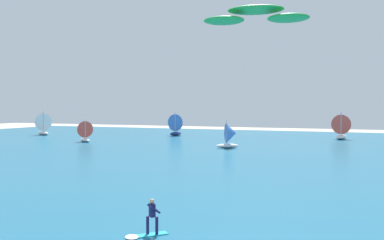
% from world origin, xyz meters
% --- Properties ---
extents(ocean, '(160.00, 90.00, 0.10)m').
position_xyz_m(ocean, '(0.00, 50.63, 0.05)').
color(ocean, '#1E607F').
rests_on(ocean, ground).
extents(kitesurfer, '(1.79, 1.77, 1.67)m').
position_xyz_m(kitesurfer, '(-1.79, 13.89, 0.70)').
color(kitesurfer, '#26B2CC').
rests_on(kitesurfer, ocean).
extents(kite, '(6.05, 3.00, 0.88)m').
position_xyz_m(kite, '(1.81, 19.76, 11.00)').
color(kite, '#198C3F').
extents(sailboat_near_shore, '(3.54, 3.26, 3.93)m').
position_xyz_m(sailboat_near_shore, '(-34.64, 52.30, 1.90)').
color(sailboat_near_shore, white).
rests_on(sailboat_near_shore, ocean).
extents(sailboat_leading, '(3.65, 4.29, 4.97)m').
position_xyz_m(sailboat_leading, '(-25.87, 71.67, 2.38)').
color(sailboat_leading, navy).
rests_on(sailboat_leading, ocean).
extents(sailboat_anchored_offshore, '(4.56, 4.06, 5.10)m').
position_xyz_m(sailboat_anchored_offshore, '(-53.11, 62.36, 2.43)').
color(sailboat_anchored_offshore, silver).
rests_on(sailboat_anchored_offshore, ocean).
extents(sailboat_center_horizon, '(3.55, 3.18, 3.96)m').
position_xyz_m(sailboat_center_horizon, '(-8.63, 51.66, 1.91)').
color(sailboat_center_horizon, white).
rests_on(sailboat_center_horizon, ocean).
extents(sailboat_far_left, '(3.97, 4.50, 5.06)m').
position_xyz_m(sailboat_far_left, '(6.28, 74.25, 2.42)').
color(sailboat_far_left, white).
rests_on(sailboat_far_left, ocean).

